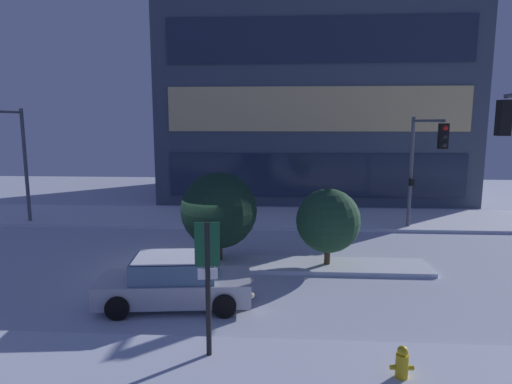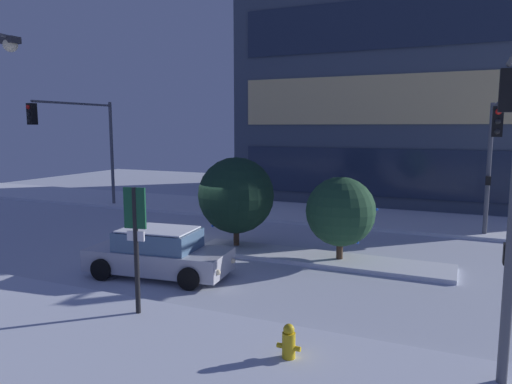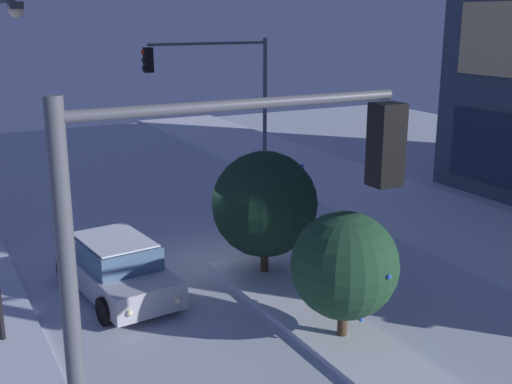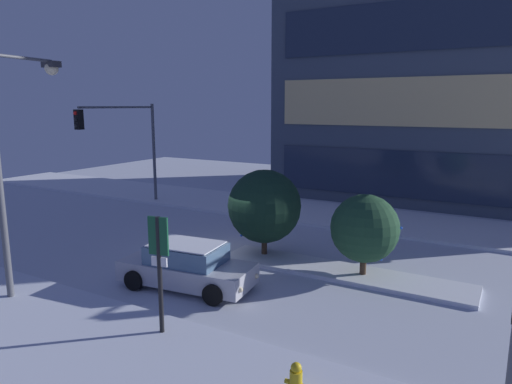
# 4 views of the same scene
# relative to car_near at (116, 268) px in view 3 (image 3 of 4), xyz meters

# --- Properties ---
(ground) EXTENTS (52.00, 52.00, 0.00)m
(ground) POSITION_rel_car_near_xyz_m (-0.37, 3.50, -0.71)
(ground) COLOR silver
(curb_strip_far) EXTENTS (52.00, 5.20, 0.14)m
(curb_strip_far) POSITION_rel_car_near_xyz_m (-0.37, 11.73, -0.64)
(curb_strip_far) COLOR silver
(curb_strip_far) RESTS_ON ground
(median_strip) EXTENTS (9.00, 1.80, 0.14)m
(median_strip) POSITION_rel_car_near_xyz_m (3.99, 3.65, -0.64)
(median_strip) COLOR silver
(median_strip) RESTS_ON ground
(car_near) EXTENTS (4.63, 2.39, 1.49)m
(car_near) POSITION_rel_car_near_xyz_m (0.00, 0.00, 0.00)
(car_near) COLOR #B7B7C1
(car_near) RESTS_ON ground
(traffic_light_corner_near_right) EXTENTS (0.32, 4.19, 6.23)m
(traffic_light_corner_near_right) POSITION_rel_car_near_xyz_m (9.31, -1.38, 3.54)
(traffic_light_corner_near_right) COLOR #565960
(traffic_light_corner_near_right) RESTS_ON ground
(traffic_light_corner_far_left) EXTENTS (0.32, 5.76, 5.99)m
(traffic_light_corner_far_left) POSITION_rel_car_near_xyz_m (-10.25, 7.58, 3.56)
(traffic_light_corner_far_left) COLOR #565960
(traffic_light_corner_far_left) RESTS_ON ground
(decorated_tree_median) EXTENTS (2.37, 2.38, 2.94)m
(decorated_tree_median) POSITION_rel_car_near_xyz_m (4.77, 3.67, 1.06)
(decorated_tree_median) COLOR #473323
(decorated_tree_median) RESTS_ON ground
(decorated_tree_left_of_median) EXTENTS (2.85, 2.91, 3.48)m
(decorated_tree_left_of_median) POSITION_rel_car_near_xyz_m (0.74, 3.92, 1.34)
(decorated_tree_left_of_median) COLOR #473323
(decorated_tree_left_of_median) RESTS_ON ground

